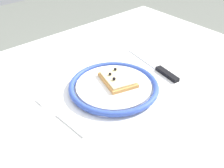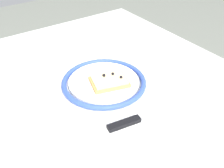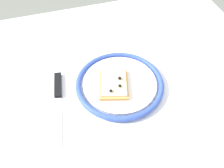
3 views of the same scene
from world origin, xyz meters
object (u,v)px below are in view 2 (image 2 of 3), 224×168
dining_table (111,110)px  napkin (145,32)px  plate (105,82)px  pizza_slice_near (109,81)px  knife (135,120)px  fork (77,59)px

dining_table → napkin: napkin is taller
plate → pizza_slice_near: (0.02, 0.00, 0.01)m
dining_table → plate: (-0.04, 0.00, 0.08)m
dining_table → napkin: size_ratio=8.50×
knife → fork: size_ratio=1.19×
plate → knife: (0.18, -0.02, -0.01)m
pizza_slice_near → plate: bearing=-169.5°
dining_table → knife: size_ratio=4.50×
pizza_slice_near → napkin: 0.41m
dining_table → plate: bearing=176.6°
knife → napkin: bearing=137.2°
dining_table → knife: 0.16m
knife → pizza_slice_near: bearing=170.6°
pizza_slice_near → knife: size_ratio=0.52×
fork → napkin: bearing=95.9°
plate → fork: size_ratio=1.28×
knife → fork: bearing=176.1°
napkin → knife: bearing=-42.8°
plate → fork: (-0.18, 0.00, -0.01)m
dining_table → fork: bearing=178.8°
pizza_slice_near → knife: 0.16m
plate → fork: plate is taller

